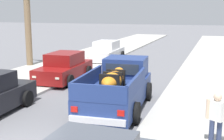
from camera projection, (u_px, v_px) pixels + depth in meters
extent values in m
cube|color=#B2AFA8|center=(58.00, 68.00, 20.15)|extent=(4.83, 60.00, 0.12)
cube|color=#B2AFA8|center=(219.00, 79.00, 16.90)|extent=(4.83, 60.00, 0.12)
cube|color=silver|center=(71.00, 69.00, 19.82)|extent=(0.16, 60.00, 0.10)
cube|color=silver|center=(200.00, 78.00, 17.22)|extent=(0.16, 60.00, 0.10)
cube|color=navy|center=(117.00, 94.00, 11.82)|extent=(2.31, 5.23, 0.80)
cube|color=navy|center=(126.00, 67.00, 13.19)|extent=(1.83, 1.63, 0.80)
cube|color=#283342|center=(122.00, 69.00, 12.46)|extent=(1.38, 0.17, 0.44)
cube|color=#283342|center=(130.00, 63.00, 13.90)|extent=(1.46, 0.17, 0.48)
cube|color=navy|center=(87.00, 80.00, 11.10)|extent=(0.35, 3.30, 0.56)
cube|color=navy|center=(137.00, 83.00, 10.65)|extent=(0.35, 3.30, 0.56)
cube|color=navy|center=(98.00, 94.00, 9.31)|extent=(1.88, 0.24, 0.56)
cube|color=silver|center=(97.00, 121.00, 9.38)|extent=(1.83, 0.26, 0.20)
cylinder|color=black|center=(104.00, 88.00, 13.56)|extent=(0.32, 0.78, 0.76)
cylinder|color=black|center=(148.00, 91.00, 13.07)|extent=(0.32, 0.78, 0.76)
cylinder|color=black|center=(81.00, 108.00, 10.78)|extent=(0.32, 0.78, 0.76)
cylinder|color=black|center=(135.00, 113.00, 10.28)|extent=(0.32, 0.78, 0.76)
cube|color=red|center=(74.00, 109.00, 9.54)|extent=(0.22, 0.06, 0.18)
cube|color=red|center=(121.00, 113.00, 9.17)|extent=(0.22, 0.06, 0.18)
ellipsoid|color=orange|center=(113.00, 80.00, 11.05)|extent=(0.83, 1.75, 0.60)
sphere|color=orange|center=(119.00, 73.00, 11.93)|extent=(0.44, 0.44, 0.44)
cube|color=black|center=(109.00, 83.00, 10.60)|extent=(0.72, 0.17, 0.61)
cube|color=black|center=(113.00, 80.00, 11.05)|extent=(0.72, 0.17, 0.61)
cube|color=black|center=(116.00, 77.00, 11.49)|extent=(0.72, 0.17, 0.61)
cube|color=silver|center=(106.00, 54.00, 23.20)|extent=(1.88, 4.25, 0.72)
cube|color=silver|center=(107.00, 45.00, 23.17)|extent=(1.58, 2.14, 0.64)
cube|color=#283342|center=(102.00, 47.00, 22.26)|extent=(1.37, 0.12, 0.52)
cube|color=#283342|center=(110.00, 44.00, 24.08)|extent=(1.34, 0.12, 0.50)
cylinder|color=black|center=(112.00, 60.00, 21.76)|extent=(0.24, 0.65, 0.64)
cylinder|color=black|center=(89.00, 59.00, 22.29)|extent=(0.24, 0.65, 0.64)
cylinder|color=black|center=(122.00, 55.00, 24.20)|extent=(0.24, 0.65, 0.64)
cylinder|color=black|center=(101.00, 54.00, 24.73)|extent=(0.24, 0.65, 0.64)
cube|color=red|center=(122.00, 50.00, 24.97)|extent=(0.20, 0.05, 0.12)
cube|color=white|center=(105.00, 57.00, 21.03)|extent=(0.20, 0.05, 0.10)
cube|color=red|center=(107.00, 49.00, 25.34)|extent=(0.20, 0.05, 0.12)
cube|color=white|center=(88.00, 57.00, 21.39)|extent=(0.20, 0.05, 0.10)
cube|color=maroon|center=(64.00, 71.00, 16.67)|extent=(1.97, 4.28, 0.72)
cube|color=maroon|center=(65.00, 58.00, 16.64)|extent=(1.63, 2.18, 0.64)
cube|color=#283342|center=(57.00, 62.00, 15.73)|extent=(1.37, 0.15, 0.52)
cube|color=#283342|center=(72.00, 56.00, 17.56)|extent=(1.34, 0.15, 0.50)
cylinder|color=black|center=(70.00, 81.00, 15.24)|extent=(0.25, 0.65, 0.64)
cylinder|color=black|center=(38.00, 79.00, 15.73)|extent=(0.25, 0.65, 0.64)
cylinder|color=black|center=(88.00, 71.00, 17.69)|extent=(0.25, 0.65, 0.64)
cylinder|color=black|center=(60.00, 70.00, 18.19)|extent=(0.25, 0.65, 0.64)
cube|color=red|center=(89.00, 63.00, 18.47)|extent=(0.20, 0.05, 0.12)
cube|color=white|center=(57.00, 78.00, 14.50)|extent=(0.20, 0.05, 0.10)
cube|color=red|center=(69.00, 62.00, 18.81)|extent=(0.20, 0.05, 0.12)
cube|color=white|center=(34.00, 77.00, 14.84)|extent=(0.20, 0.05, 0.10)
cube|color=#283342|center=(0.00, 78.00, 11.88)|extent=(1.37, 0.15, 0.52)
cylinder|color=black|center=(27.00, 98.00, 12.21)|extent=(0.25, 0.65, 0.64)
cube|color=white|center=(6.00, 84.00, 13.33)|extent=(0.20, 0.05, 0.10)
cube|color=white|center=(31.00, 86.00, 13.00)|extent=(0.20, 0.05, 0.10)
cylinder|color=#846B4C|center=(28.00, 24.00, 20.42)|extent=(0.42, 0.43, 5.77)
cylinder|color=navy|center=(211.00, 134.00, 8.47)|extent=(0.14, 0.14, 0.82)
cylinder|color=navy|center=(219.00, 135.00, 8.40)|extent=(0.14, 0.14, 0.82)
cube|color=white|center=(217.00, 111.00, 8.30)|extent=(0.44, 0.38, 0.55)
sphere|color=beige|center=(218.00, 97.00, 8.23)|extent=(0.22, 0.22, 0.22)
cylinder|color=beige|center=(208.00, 109.00, 8.38)|extent=(0.09, 0.09, 0.55)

